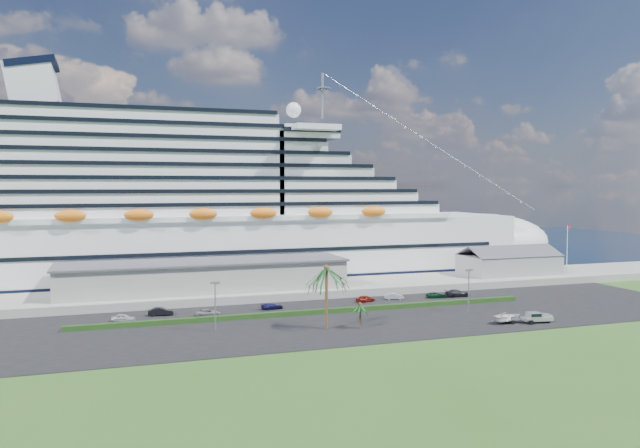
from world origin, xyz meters
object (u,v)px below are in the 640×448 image
object	(u,v)px
cruise_ship	(204,216)
pickup_truck	(536,317)
boat_trailer	(508,316)
parked_car_3	(272,306)

from	to	relation	value
cruise_ship	pickup_truck	bearing A→B (deg)	-54.60
cruise_ship	boat_trailer	xyz separation A→B (m)	(43.07, -66.18, -15.39)
cruise_ship	parked_car_3	world-z (taller)	cruise_ship
cruise_ship	pickup_truck	world-z (taller)	cruise_ship
cruise_ship	pickup_truck	distance (m)	84.32
parked_car_3	pickup_truck	bearing A→B (deg)	-129.44
pickup_truck	parked_car_3	bearing A→B (deg)	146.86
cruise_ship	parked_car_3	xyz separation A→B (m)	(7.04, -40.81, -15.94)
parked_car_3	boat_trailer	xyz separation A→B (m)	(36.03, -25.37, 0.55)
parked_car_3	boat_trailer	bearing A→B (deg)	-131.45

